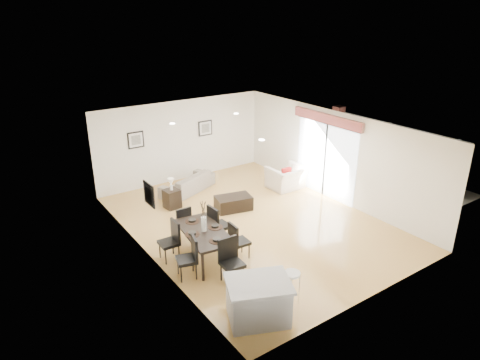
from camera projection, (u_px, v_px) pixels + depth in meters
ground at (252, 222)px, 11.70m from camera, size 8.00×8.00×0.00m
wall_back at (182, 141)px, 14.25m from camera, size 6.00×0.04×2.70m
wall_front at (377, 239)px, 8.14m from camera, size 6.00×0.04×2.70m
wall_left at (145, 204)px, 9.61m from camera, size 0.04×8.00×2.70m
wall_right at (333, 156)px, 12.78m from camera, size 0.04×8.00×2.70m
ceiling at (253, 126)px, 10.69m from camera, size 6.00×8.00×0.02m
sofa at (188, 183)px, 13.59m from camera, size 2.11×1.46×0.57m
armchair at (287, 178)px, 13.81m from camera, size 1.13×0.99×0.73m
courtyard_plant_a at (406, 179)px, 13.77m from camera, size 0.78×0.74×0.69m
courtyard_plant_b at (348, 157)px, 15.93m from camera, size 0.35×0.35×0.60m
dining_table at (204, 234)px, 9.77m from camera, size 1.09×1.83×0.72m
dining_chair_wnear at (190, 255)px, 9.15m from camera, size 0.52×0.52×0.94m
dining_chair_wfar at (172, 238)px, 9.83m from camera, size 0.44×0.44×0.94m
dining_chair_enear at (237, 239)px, 9.83m from camera, size 0.43×0.43×0.90m
dining_chair_efar at (217, 223)px, 10.45m from camera, size 0.48×0.48×1.01m
dining_chair_head at (230, 258)px, 9.00m from camera, size 0.47×0.47×0.99m
dining_chair_foot at (182, 221)px, 10.65m from camera, size 0.40×0.40×0.90m
vase at (204, 219)px, 9.64m from camera, size 0.95×1.45×0.74m
coffee_table at (233, 203)px, 12.39m from camera, size 1.12×0.82×0.41m
side_table at (172, 199)px, 12.47m from camera, size 0.46×0.46×0.56m
table_lamp at (171, 183)px, 12.28m from camera, size 0.19×0.19×0.36m
cushion at (286, 173)px, 13.59m from camera, size 0.34×0.12×0.33m
kitchen_island at (258, 300)px, 7.90m from camera, size 1.43×1.29×0.82m
bar_stool at (292, 277)px, 8.25m from camera, size 0.33×0.33×0.71m
framed_print_back_left at (136, 140)px, 13.27m from camera, size 0.52×0.04×0.52m
framed_print_back_right at (205, 128)px, 14.59m from camera, size 0.52×0.04×0.52m
framed_print_left_wall at (149, 194)px, 9.36m from camera, size 0.04×0.52×0.52m
sliding_door at (326, 143)px, 12.87m from camera, size 0.12×2.70×2.57m
courtyard at (377, 145)px, 15.27m from camera, size 6.00×6.00×2.00m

